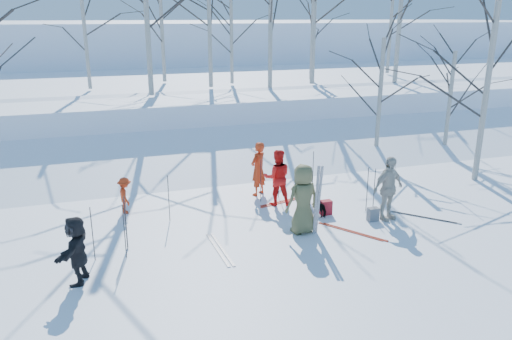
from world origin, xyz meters
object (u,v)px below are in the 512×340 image
object	(u,v)px
backpack_dark	(304,202)
skier_olive_center	(303,199)
skier_red_north	(258,169)
dog	(321,207)
skier_red_seated	(125,195)
skier_cream_east	(388,188)
skier_redor_behind	(277,177)
backpack_grey	(373,214)
backpack_red	(326,207)
skier_grey_west	(77,250)

from	to	relation	value
backpack_dark	skier_olive_center	bearing A→B (deg)	-114.54
skier_olive_center	skier_red_north	bearing A→B (deg)	-96.21
skier_olive_center	dog	world-z (taller)	skier_olive_center
skier_olive_center	skier_red_seated	distance (m)	5.20
skier_olive_center	skier_cream_east	world-z (taller)	skier_olive_center
skier_red_seated	dog	bearing A→B (deg)	-116.85
skier_redor_behind	backpack_grey	distance (m)	3.00
dog	skier_red_north	bearing A→B (deg)	-77.17
skier_red_seated	backpack_red	distance (m)	5.80
backpack_dark	skier_red_north	bearing A→B (deg)	120.94
skier_olive_center	skier_cream_east	bearing A→B (deg)	172.42
dog	skier_olive_center	bearing A→B (deg)	28.90
skier_redor_behind	skier_grey_west	xyz separation A→B (m)	(-5.66, -3.02, -0.10)
skier_grey_west	backpack_red	distance (m)	6.98
skier_olive_center	backpack_dark	world-z (taller)	skier_olive_center
skier_redor_behind	skier_red_seated	bearing A→B (deg)	3.95
backpack_grey	backpack_red	bearing A→B (deg)	141.25
backpack_red	skier_olive_center	bearing A→B (deg)	-140.53
skier_redor_behind	backpack_red	size ratio (longest dim) A/B	4.08
skier_redor_behind	dog	bearing A→B (deg)	139.59
backpack_red	backpack_grey	distance (m)	1.34
skier_red_seated	skier_cream_east	size ratio (longest dim) A/B	0.59
skier_grey_west	backpack_grey	size ratio (longest dim) A/B	3.96
skier_olive_center	backpack_grey	xyz separation A→B (m)	(2.19, 0.10, -0.74)
backpack_grey	skier_red_seated	bearing A→B (deg)	157.14
skier_red_seated	dog	xyz separation A→B (m)	(5.30, -1.92, -0.28)
skier_olive_center	skier_grey_west	size ratio (longest dim) A/B	1.24
skier_red_seated	backpack_dark	distance (m)	5.22
skier_redor_behind	skier_red_seated	size ratio (longest dim) A/B	1.60
skier_redor_behind	skier_cream_east	distance (m)	3.24
skier_olive_center	dog	bearing A→B (deg)	-145.72
skier_cream_east	backpack_red	distance (m)	1.83
skier_red_seated	backpack_dark	world-z (taller)	skier_red_seated
backpack_red	skier_red_seated	bearing A→B (deg)	160.77
skier_cream_east	backpack_red	xyz separation A→B (m)	(-1.46, 0.85, -0.70)
skier_olive_center	skier_redor_behind	distance (m)	2.14
skier_cream_east	skier_grey_west	xyz separation A→B (m)	(-8.17, -0.97, -0.16)
dog	backpack_dark	size ratio (longest dim) A/B	1.52
skier_grey_west	backpack_dark	world-z (taller)	skier_grey_west
skier_olive_center	skier_cream_east	distance (m)	2.61
backpack_grey	skier_cream_east	bearing A→B (deg)	-1.51
skier_red_north	skier_grey_west	distance (m)	6.71
skier_olive_center	backpack_dark	size ratio (longest dim) A/B	4.67
skier_olive_center	backpack_red	xyz separation A→B (m)	(1.14, 0.94, -0.72)
backpack_red	backpack_grey	size ratio (longest dim) A/B	1.11
backpack_grey	skier_grey_west	bearing A→B (deg)	-172.79
skier_redor_behind	skier_red_north	bearing A→B (deg)	-61.59
skier_olive_center	skier_red_seated	size ratio (longest dim) A/B	1.74
skier_olive_center	skier_grey_west	bearing A→B (deg)	-0.64
skier_red_seated	skier_redor_behind	bearing A→B (deg)	-106.17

